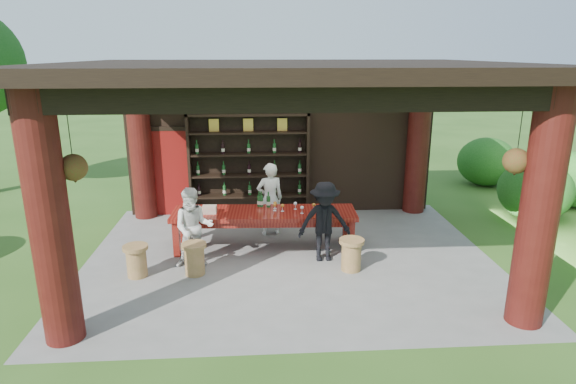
{
  "coord_description": "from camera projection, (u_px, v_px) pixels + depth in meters",
  "views": [
    {
      "loc": [
        -0.57,
        -8.19,
        3.66
      ],
      "look_at": [
        0.0,
        0.4,
        1.15
      ],
      "focal_mm": 30.0,
      "sensor_mm": 36.0,
      "label": 1
    }
  ],
  "objects": [
    {
      "name": "ground",
      "position": [
        289.0,
        257.0,
        8.91
      ],
      "size": [
        90.0,
        90.0,
        0.0
      ],
      "primitive_type": "plane",
      "color": "#2D5119",
      "rests_on": "ground"
    },
    {
      "name": "wine_shelf",
      "position": [
        249.0,
        166.0,
        10.88
      ],
      "size": [
        2.7,
        0.41,
        2.38
      ],
      "color": "black",
      "rests_on": "ground"
    },
    {
      "name": "guest_woman",
      "position": [
        194.0,
        228.0,
        8.38
      ],
      "size": [
        0.74,
        0.6,
        1.43
      ],
      "primitive_type": "imported",
      "rotation": [
        0.0,
        0.0,
        0.08
      ],
      "color": "silver",
      "rests_on": "ground"
    },
    {
      "name": "stool_near_right",
      "position": [
        351.0,
        254.0,
        8.33
      ],
      "size": [
        0.43,
        0.43,
        0.57
      ],
      "rotation": [
        0.0,
        0.0,
        -0.39
      ],
      "color": "olive",
      "rests_on": "ground"
    },
    {
      "name": "tasting_table",
      "position": [
        264.0,
        217.0,
        9.17
      ],
      "size": [
        3.52,
        1.03,
        0.75
      ],
      "rotation": [
        0.0,
        0.0,
        -0.04
      ],
      "color": "#62120E",
      "rests_on": "ground"
    },
    {
      "name": "stool_near_left",
      "position": [
        194.0,
        258.0,
        8.17
      ],
      "size": [
        0.43,
        0.43,
        0.56
      ],
      "rotation": [
        0.0,
        0.0,
        0.11
      ],
      "color": "olive",
      "rests_on": "ground"
    },
    {
      "name": "shrubs",
      "position": [
        405.0,
        209.0,
        9.89
      ],
      "size": [
        15.78,
        9.74,
        1.36
      ],
      "color": "#194C14",
      "rests_on": "ground"
    },
    {
      "name": "trees",
      "position": [
        456.0,
        68.0,
        9.15
      ],
      "size": [
        19.7,
        11.36,
        4.8
      ],
      "color": "#3F2819",
      "rests_on": "ground"
    },
    {
      "name": "stool_far_left",
      "position": [
        136.0,
        260.0,
        8.1
      ],
      "size": [
        0.42,
        0.42,
        0.56
      ],
      "rotation": [
        0.0,
        0.0,
        0.06
      ],
      "color": "olive",
      "rests_on": "ground"
    },
    {
      "name": "host",
      "position": [
        270.0,
        199.0,
        9.88
      ],
      "size": [
        0.62,
        0.47,
        1.52
      ],
      "primitive_type": "imported",
      "rotation": [
        0.0,
        0.0,
        3.35
      ],
      "color": "white",
      "rests_on": "ground"
    },
    {
      "name": "guest_man",
      "position": [
        324.0,
        222.0,
        8.62
      ],
      "size": [
        0.98,
        0.6,
        1.47
      ],
      "primitive_type": "imported",
      "rotation": [
        0.0,
        0.0,
        0.06
      ],
      "color": "black",
      "rests_on": "ground"
    },
    {
      "name": "table_bottles",
      "position": [
        263.0,
        199.0,
        9.37
      ],
      "size": [
        0.26,
        0.13,
        0.31
      ],
      "color": "#194C1E",
      "rests_on": "tasting_table"
    },
    {
      "name": "table_glasses",
      "position": [
        295.0,
        207.0,
        9.15
      ],
      "size": [
        0.92,
        0.38,
        0.15
      ],
      "color": "silver",
      "rests_on": "tasting_table"
    },
    {
      "name": "napkin_basket",
      "position": [
        209.0,
        209.0,
        9.02
      ],
      "size": [
        0.27,
        0.19,
        0.14
      ],
      "primitive_type": "cube",
      "rotation": [
        0.0,
        0.0,
        -0.04
      ],
      "color": "#BF6672",
      "rests_on": "tasting_table"
    },
    {
      "name": "pavilion",
      "position": [
        287.0,
        140.0,
        8.72
      ],
      "size": [
        7.5,
        6.0,
        3.6
      ],
      "color": "slate",
      "rests_on": "ground"
    }
  ]
}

